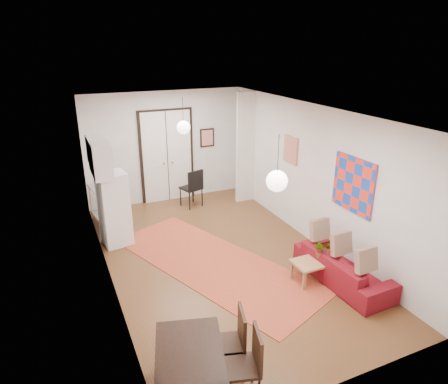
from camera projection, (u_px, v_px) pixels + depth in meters
name	position (u px, v px, depth m)	size (l,w,h in m)	color
floor	(220.00, 257.00, 7.98)	(7.00, 7.00, 0.00)	brown
ceiling	(219.00, 112.00, 6.95)	(4.20, 7.00, 0.02)	white
wall_back	(166.00, 147.00, 10.46)	(4.20, 0.02, 2.90)	white
wall_front	(343.00, 288.00, 4.48)	(4.20, 0.02, 2.90)	white
wall_left	(104.00, 207.00, 6.66)	(0.02, 7.00, 2.90)	white
wall_right	(312.00, 175.00, 8.27)	(0.02, 7.00, 2.90)	white
double_doors	(167.00, 157.00, 10.51)	(1.44, 0.06, 2.50)	white
stub_partition	(245.00, 148.00, 10.35)	(0.50, 0.10, 2.90)	white
wall_cabinet	(100.00, 158.00, 7.86)	(0.35, 1.00, 0.70)	white
painting_popart	(353.00, 185.00, 7.12)	(0.05, 1.00, 1.00)	red
painting_abstract	(291.00, 150.00, 8.82)	(0.05, 0.50, 0.60)	beige
poster_back	(207.00, 138.00, 10.82)	(0.40, 0.03, 0.50)	red
print_left	(88.00, 150.00, 8.21)	(0.03, 0.44, 0.54)	#975F3F
pendant_back	(183.00, 127.00, 8.89)	(0.30, 0.30, 0.80)	white
pendant_front	(277.00, 181.00, 5.48)	(0.30, 0.30, 0.80)	white
kilim_rug	(213.00, 263.00, 7.75)	(1.69, 4.50, 0.01)	#C95032
sofa	(343.00, 268.00, 7.08)	(1.93, 0.76, 0.57)	maroon
coffee_table	(317.00, 263.00, 7.13)	(0.88, 0.49, 0.39)	tan
potted_plant	(322.00, 250.00, 7.09)	(0.30, 0.34, 0.38)	#36662E
kitchen_counter	(108.00, 202.00, 9.20)	(0.75, 1.25, 0.90)	#B0B2B5
bowl	(108.00, 192.00, 8.82)	(0.21, 0.21, 0.05)	white
soap_bottle	(104.00, 182.00, 9.26)	(0.09, 0.08, 0.19)	#519EB0
fridge	(114.00, 209.00, 8.28)	(0.55, 0.55, 1.57)	white
dining_table	(190.00, 365.00, 4.45)	(1.12, 1.51, 0.75)	black
dining_chair_near	(223.00, 334.00, 5.11)	(0.55, 0.68, 0.93)	#351D10
dining_chair_far	(237.00, 355.00, 4.76)	(0.55, 0.68, 0.93)	#351D10
black_side_chair	(190.00, 183.00, 10.37)	(0.57, 0.58, 1.01)	black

